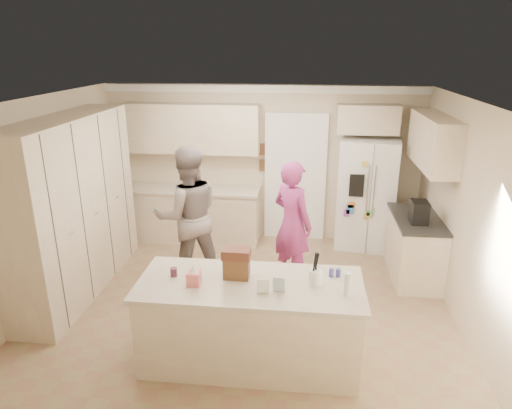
# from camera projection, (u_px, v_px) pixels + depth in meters

# --- Properties ---
(floor) EXTENTS (5.20, 4.60, 0.02)m
(floor) POSITION_uv_depth(u_px,v_px,m) (245.00, 304.00, 5.95)
(floor) COLOR #8D7A55
(floor) RESTS_ON ground
(ceiling) EXTENTS (5.20, 4.60, 0.02)m
(ceiling) POSITION_uv_depth(u_px,v_px,m) (244.00, 100.00, 5.09)
(ceiling) COLOR white
(ceiling) RESTS_ON wall_back
(wall_back) EXTENTS (5.20, 0.02, 2.60)m
(wall_back) POSITION_uv_depth(u_px,v_px,m) (263.00, 163.00, 7.68)
(wall_back) COLOR beige
(wall_back) RESTS_ON ground
(wall_front) EXTENTS (5.20, 0.02, 2.60)m
(wall_front) POSITION_uv_depth(u_px,v_px,m) (203.00, 316.00, 3.35)
(wall_front) COLOR beige
(wall_front) RESTS_ON ground
(wall_left) EXTENTS (0.02, 4.60, 2.60)m
(wall_left) POSITION_uv_depth(u_px,v_px,m) (41.00, 202.00, 5.79)
(wall_left) COLOR beige
(wall_left) RESTS_ON ground
(wall_right) EXTENTS (0.02, 4.60, 2.60)m
(wall_right) POSITION_uv_depth(u_px,v_px,m) (469.00, 218.00, 5.25)
(wall_right) COLOR beige
(wall_right) RESTS_ON ground
(crown_back) EXTENTS (5.20, 0.08, 0.12)m
(crown_back) POSITION_uv_depth(u_px,v_px,m) (263.00, 89.00, 7.23)
(crown_back) COLOR white
(crown_back) RESTS_ON wall_back
(pantry_bank) EXTENTS (0.60, 2.60, 2.35)m
(pantry_bank) POSITION_uv_depth(u_px,v_px,m) (73.00, 207.00, 5.99)
(pantry_bank) COLOR #C1B295
(pantry_bank) RESTS_ON floor
(back_base_cab) EXTENTS (2.20, 0.60, 0.88)m
(back_base_cab) POSITION_uv_depth(u_px,v_px,m) (194.00, 215.00, 7.80)
(back_base_cab) COLOR #C1B295
(back_base_cab) RESTS_ON floor
(back_countertop) EXTENTS (2.24, 0.63, 0.04)m
(back_countertop) POSITION_uv_depth(u_px,v_px,m) (193.00, 189.00, 7.64)
(back_countertop) COLOR beige
(back_countertop) RESTS_ON back_base_cab
(back_upper_cab) EXTENTS (2.20, 0.35, 0.80)m
(back_upper_cab) POSITION_uv_depth(u_px,v_px,m) (192.00, 128.00, 7.43)
(back_upper_cab) COLOR #C1B295
(back_upper_cab) RESTS_ON wall_back
(doorway_opening) EXTENTS (0.90, 0.06, 2.10)m
(doorway_opening) POSITION_uv_depth(u_px,v_px,m) (295.00, 179.00, 7.68)
(doorway_opening) COLOR black
(doorway_opening) RESTS_ON floor
(doorway_casing) EXTENTS (1.02, 0.03, 2.22)m
(doorway_casing) POSITION_uv_depth(u_px,v_px,m) (295.00, 180.00, 7.65)
(doorway_casing) COLOR white
(doorway_casing) RESTS_ON floor
(wall_frame_upper) EXTENTS (0.15, 0.02, 0.20)m
(wall_frame_upper) POSITION_uv_depth(u_px,v_px,m) (264.00, 149.00, 7.56)
(wall_frame_upper) COLOR brown
(wall_frame_upper) RESTS_ON wall_back
(wall_frame_lower) EXTENTS (0.15, 0.02, 0.20)m
(wall_frame_lower) POSITION_uv_depth(u_px,v_px,m) (264.00, 165.00, 7.65)
(wall_frame_lower) COLOR brown
(wall_frame_lower) RESTS_ON wall_back
(refrigerator) EXTENTS (1.00, 0.84, 1.80)m
(refrigerator) POSITION_uv_depth(u_px,v_px,m) (367.00, 194.00, 7.39)
(refrigerator) COLOR white
(refrigerator) RESTS_ON floor
(fridge_seam) EXTENTS (0.02, 0.02, 1.78)m
(fridge_seam) POSITION_uv_depth(u_px,v_px,m) (370.00, 201.00, 7.06)
(fridge_seam) COLOR gray
(fridge_seam) RESTS_ON refrigerator
(fridge_dispenser) EXTENTS (0.22, 0.03, 0.35)m
(fridge_dispenser) POSITION_uv_depth(u_px,v_px,m) (357.00, 185.00, 6.99)
(fridge_dispenser) COLOR black
(fridge_dispenser) RESTS_ON refrigerator
(fridge_handle_l) EXTENTS (0.02, 0.02, 0.85)m
(fridge_handle_l) POSITION_uv_depth(u_px,v_px,m) (367.00, 192.00, 7.00)
(fridge_handle_l) COLOR silver
(fridge_handle_l) RESTS_ON refrigerator
(fridge_handle_r) EXTENTS (0.02, 0.02, 0.85)m
(fridge_handle_r) POSITION_uv_depth(u_px,v_px,m) (374.00, 192.00, 6.99)
(fridge_handle_r) COLOR silver
(fridge_handle_r) RESTS_ON refrigerator
(over_fridge_cab) EXTENTS (0.95, 0.35, 0.45)m
(over_fridge_cab) POSITION_uv_depth(u_px,v_px,m) (368.00, 119.00, 7.08)
(over_fridge_cab) COLOR #C1B295
(over_fridge_cab) RESTS_ON wall_back
(right_base_cab) EXTENTS (0.60, 1.20, 0.88)m
(right_base_cab) POSITION_uv_depth(u_px,v_px,m) (414.00, 249.00, 6.50)
(right_base_cab) COLOR #C1B295
(right_base_cab) RESTS_ON floor
(right_countertop) EXTENTS (0.63, 1.24, 0.04)m
(right_countertop) POSITION_uv_depth(u_px,v_px,m) (417.00, 219.00, 6.35)
(right_countertop) COLOR #2D2B28
(right_countertop) RESTS_ON right_base_cab
(right_upper_cab) EXTENTS (0.35, 1.50, 0.70)m
(right_upper_cab) POSITION_uv_depth(u_px,v_px,m) (433.00, 142.00, 6.18)
(right_upper_cab) COLOR #C1B295
(right_upper_cab) RESTS_ON wall_right
(coffee_maker) EXTENTS (0.22, 0.28, 0.30)m
(coffee_maker) POSITION_uv_depth(u_px,v_px,m) (419.00, 212.00, 6.11)
(coffee_maker) COLOR black
(coffee_maker) RESTS_ON right_countertop
(island_base) EXTENTS (2.20, 0.90, 0.88)m
(island_base) POSITION_uv_depth(u_px,v_px,m) (250.00, 324.00, 4.75)
(island_base) COLOR #C1B295
(island_base) RESTS_ON floor
(island_top) EXTENTS (2.28, 0.96, 0.05)m
(island_top) POSITION_uv_depth(u_px,v_px,m) (250.00, 285.00, 4.60)
(island_top) COLOR beige
(island_top) RESTS_ON island_base
(utensil_crock) EXTENTS (0.13, 0.13, 0.15)m
(utensil_crock) POSITION_uv_depth(u_px,v_px,m) (315.00, 277.00, 4.54)
(utensil_crock) COLOR white
(utensil_crock) RESTS_ON island_top
(tissue_box) EXTENTS (0.13, 0.13, 0.14)m
(tissue_box) POSITION_uv_depth(u_px,v_px,m) (194.00, 278.00, 4.53)
(tissue_box) COLOR #EA7475
(tissue_box) RESTS_ON island_top
(tissue_plume) EXTENTS (0.08, 0.08, 0.08)m
(tissue_plume) POSITION_uv_depth(u_px,v_px,m) (193.00, 268.00, 4.49)
(tissue_plume) COLOR white
(tissue_plume) RESTS_ON tissue_box
(dollhouse_body) EXTENTS (0.26, 0.18, 0.22)m
(dollhouse_body) POSITION_uv_depth(u_px,v_px,m) (237.00, 267.00, 4.66)
(dollhouse_body) COLOR brown
(dollhouse_body) RESTS_ON island_top
(dollhouse_roof) EXTENTS (0.28, 0.20, 0.10)m
(dollhouse_roof) POSITION_uv_depth(u_px,v_px,m) (236.00, 253.00, 4.61)
(dollhouse_roof) COLOR #592D1E
(dollhouse_roof) RESTS_ON dollhouse_body
(jam_jar) EXTENTS (0.07, 0.07, 0.09)m
(jam_jar) POSITION_uv_depth(u_px,v_px,m) (174.00, 272.00, 4.70)
(jam_jar) COLOR #59263F
(jam_jar) RESTS_ON island_top
(greeting_card_a) EXTENTS (0.12, 0.06, 0.16)m
(greeting_card_a) POSITION_uv_depth(u_px,v_px,m) (263.00, 286.00, 4.36)
(greeting_card_a) COLOR white
(greeting_card_a) RESTS_ON island_top
(greeting_card_b) EXTENTS (0.12, 0.05, 0.16)m
(greeting_card_b) POSITION_uv_depth(u_px,v_px,m) (279.00, 284.00, 4.39)
(greeting_card_b) COLOR silver
(greeting_card_b) RESTS_ON island_top
(water_bottle) EXTENTS (0.07, 0.07, 0.24)m
(water_bottle) POSITION_uv_depth(u_px,v_px,m) (348.00, 284.00, 4.31)
(water_bottle) COLOR silver
(water_bottle) RESTS_ON island_top
(shaker_salt) EXTENTS (0.05, 0.05, 0.09)m
(shaker_salt) POSITION_uv_depth(u_px,v_px,m) (331.00, 272.00, 4.69)
(shaker_salt) COLOR #3D4092
(shaker_salt) RESTS_ON island_top
(shaker_pepper) EXTENTS (0.05, 0.05, 0.09)m
(shaker_pepper) POSITION_uv_depth(u_px,v_px,m) (338.00, 273.00, 4.69)
(shaker_pepper) COLOR #3D4092
(shaker_pepper) RESTS_ON island_top
(teen_boy) EXTENTS (1.16, 1.06, 1.94)m
(teen_boy) POSITION_uv_depth(u_px,v_px,m) (188.00, 216.00, 6.27)
(teen_boy) COLOR gray
(teen_boy) RESTS_ON floor
(teen_girl) EXTENTS (0.76, 0.74, 1.76)m
(teen_girl) POSITION_uv_depth(u_px,v_px,m) (292.00, 223.00, 6.23)
(teen_girl) COLOR #BA3483
(teen_girl) RESTS_ON floor
(fridge_magnets) EXTENTS (0.76, 0.02, 1.44)m
(fridge_magnets) POSITION_uv_depth(u_px,v_px,m) (370.00, 201.00, 7.05)
(fridge_magnets) COLOR tan
(fridge_magnets) RESTS_ON refrigerator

